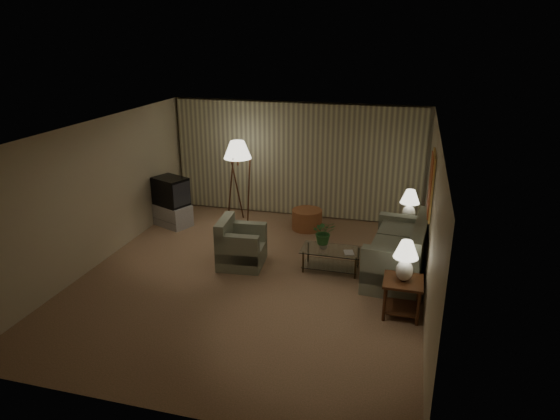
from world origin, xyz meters
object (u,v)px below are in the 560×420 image
object	(u,v)px
table_lamp_far	(410,203)
floor_lamp	(238,181)
ottoman	(307,219)
armchair	(242,247)
side_table_far	(407,231)
tv_cabinet	(173,215)
table_lamp_near	(406,257)
vase	(323,245)
sofa	(397,254)
coffee_table	(331,256)
crt_tv	(171,191)
side_table_near	(402,291)

from	to	relation	value
table_lamp_far	floor_lamp	size ratio (longest dim) A/B	0.35
ottoman	armchair	bearing A→B (deg)	-111.03
side_table_far	tv_cabinet	bearing A→B (deg)	-179.73
table_lamp_far	floor_lamp	bearing A→B (deg)	171.65
table_lamp_near	floor_lamp	world-z (taller)	floor_lamp
tv_cabinet	vase	size ratio (longest dim) A/B	6.20
sofa	ottoman	world-z (taller)	sofa
floor_lamp	vase	distance (m)	3.05
armchair	ottoman	distance (m)	2.26
coffee_table	vase	distance (m)	0.26
table_lamp_far	vase	distance (m)	2.06
table_lamp_far	crt_tv	size ratio (longest dim) A/B	0.75
sofa	ottoman	size ratio (longest dim) A/B	3.10
side_table_far	vase	distance (m)	2.00
vase	coffee_table	bearing A→B (deg)	0.00
side_table_near	table_lamp_near	size ratio (longest dim) A/B	0.92
sofa	ottoman	distance (m)	2.72
armchair	table_lamp_far	world-z (taller)	table_lamp_far
side_table_near	tv_cabinet	bearing A→B (deg)	153.65
tv_cabinet	armchair	bearing A→B (deg)	-11.66
armchair	floor_lamp	bearing A→B (deg)	15.50
armchair	table_lamp_far	size ratio (longest dim) A/B	1.52
table_lamp_far	floor_lamp	xyz separation A→B (m)	(-3.79, 0.56, 0.01)
sofa	coffee_table	distance (m)	1.18
sofa	table_lamp_near	world-z (taller)	table_lamp_near
coffee_table	floor_lamp	bearing A→B (deg)	142.35
side_table_far	crt_tv	size ratio (longest dim) A/B	0.68
tv_cabinet	ottoman	distance (m)	3.07
sofa	tv_cabinet	size ratio (longest dim) A/B	2.14
tv_cabinet	floor_lamp	xyz separation A→B (m)	(1.41, 0.58, 0.75)
table_lamp_far	armchair	bearing A→B (deg)	-152.56
sofa	side_table_far	bearing A→B (deg)	178.67
table_lamp_near	crt_tv	size ratio (longest dim) A/B	0.74
crt_tv	coffee_table	bearing A→B (deg)	4.23
side_table_far	crt_tv	xyz separation A→B (m)	(-5.20, -0.02, 0.42)
crt_tv	table_lamp_far	bearing A→B (deg)	23.37
coffee_table	sofa	bearing A→B (deg)	4.88
sofa	tv_cabinet	bearing A→B (deg)	-98.12
side_table_near	ottoman	size ratio (longest dim) A/B	0.90
ottoman	vase	xyz separation A→B (m)	(0.71, -1.90, 0.27)
side_table_far	table_lamp_near	distance (m)	2.67
side_table_near	vase	bearing A→B (deg)	139.64
sofa	table_lamp_far	size ratio (longest dim) A/B	3.15
tv_cabinet	ottoman	size ratio (longest dim) A/B	1.45
sofa	table_lamp_far	bearing A→B (deg)	178.67
armchair	ottoman	world-z (taller)	armchair
sofa	table_lamp_near	xyz separation A→B (m)	(0.15, -1.35, 0.56)
armchair	table_lamp_near	xyz separation A→B (m)	(2.99, -1.04, 0.63)
table_lamp_far	crt_tv	bearing A→B (deg)	-179.73
floor_lamp	side_table_far	bearing A→B (deg)	-8.35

